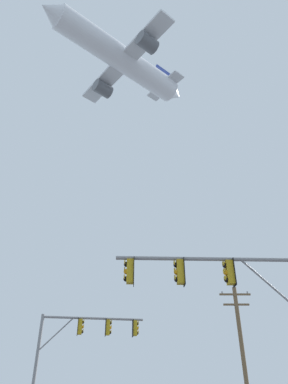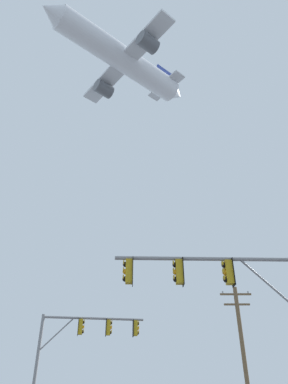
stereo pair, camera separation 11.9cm
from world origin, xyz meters
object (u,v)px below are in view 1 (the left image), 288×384
at_px(signal_pole_far, 82,338).
at_px(airplane, 120,58).
at_px(utility_pole, 242,346).
at_px(signal_pole_near, 228,292).

relative_size(signal_pole_far, airplane, 0.25).
bearing_deg(utility_pole, signal_pole_near, -106.13).
bearing_deg(airplane, signal_pole_far, -89.04).
bearing_deg(signal_pole_far, airplane, 90.96).
xyz_separation_m(signal_pole_near, signal_pole_far, (-6.83, 9.98, -0.33)).
bearing_deg(signal_pole_near, utility_pole, 73.87).
distance_m(utility_pole, airplane, 52.58).
bearing_deg(airplane, utility_pole, -56.98).
relative_size(signal_pole_near, utility_pole, 0.85).
relative_size(utility_pole, airplane, 0.32).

